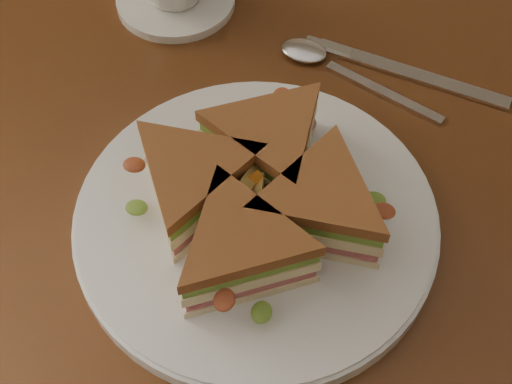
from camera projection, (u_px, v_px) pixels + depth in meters
table at (326, 263)px, 0.71m from camera, size 1.20×0.80×0.75m
plate at (256, 220)px, 0.61m from camera, size 0.31×0.31×0.02m
sandwich_wedges at (256, 196)px, 0.58m from camera, size 0.25×0.25×0.06m
crisps_mound at (256, 198)px, 0.58m from camera, size 0.09×0.09×0.05m
spoon at (323, 61)px, 0.73m from camera, size 0.18×0.06×0.01m
knife at (398, 70)px, 0.72m from camera, size 0.22×0.02×0.00m
saucer at (176, 0)px, 0.78m from camera, size 0.13×0.13×0.01m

